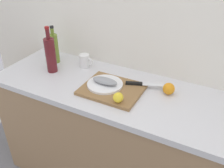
% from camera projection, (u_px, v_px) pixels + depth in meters
% --- Properties ---
extents(back_wall, '(3.20, 0.05, 2.50)m').
position_uv_depth(back_wall, '(157.00, 25.00, 1.65)').
color(back_wall, white).
rests_on(back_wall, ground_plane).
extents(kitchen_counter, '(2.00, 0.60, 0.90)m').
position_uv_depth(kitchen_counter, '(132.00, 145.00, 1.83)').
color(kitchen_counter, '#9E7A56').
rests_on(kitchen_counter, ground_plane).
extents(cutting_board, '(0.38, 0.31, 0.02)m').
position_uv_depth(cutting_board, '(112.00, 89.00, 1.62)').
color(cutting_board, olive).
rests_on(cutting_board, kitchen_counter).
extents(white_plate, '(0.23, 0.23, 0.01)m').
position_uv_depth(white_plate, '(105.00, 84.00, 1.64)').
color(white_plate, white).
rests_on(white_plate, cutting_board).
extents(fish_fillet, '(0.18, 0.08, 0.04)m').
position_uv_depth(fish_fillet, '(105.00, 81.00, 1.62)').
color(fish_fillet, gray).
rests_on(fish_fillet, white_plate).
extents(chef_knife, '(0.28, 0.13, 0.02)m').
position_uv_depth(chef_knife, '(142.00, 84.00, 1.64)').
color(chef_knife, silver).
rests_on(chef_knife, cutting_board).
extents(lemon_0, '(0.06, 0.06, 0.06)m').
position_uv_depth(lemon_0, '(118.00, 98.00, 1.47)').
color(lemon_0, yellow).
rests_on(lemon_0, cutting_board).
extents(olive_oil_bottle, '(0.06, 0.06, 0.29)m').
position_uv_depth(olive_oil_bottle, '(54.00, 48.00, 1.91)').
color(olive_oil_bottle, olive).
rests_on(olive_oil_bottle, kitchen_counter).
extents(wine_bottle, '(0.07, 0.07, 0.34)m').
position_uv_depth(wine_bottle, '(50.00, 55.00, 1.78)').
color(wine_bottle, '#59191E').
rests_on(wine_bottle, kitchen_counter).
extents(coffee_mug_0, '(0.12, 0.08, 0.10)m').
position_uv_depth(coffee_mug_0, '(85.00, 61.00, 1.88)').
color(coffee_mug_0, white).
rests_on(coffee_mug_0, kitchen_counter).
extents(orange_1, '(0.08, 0.08, 0.08)m').
position_uv_depth(orange_1, '(169.00, 89.00, 1.57)').
color(orange_1, orange).
rests_on(orange_1, kitchen_counter).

